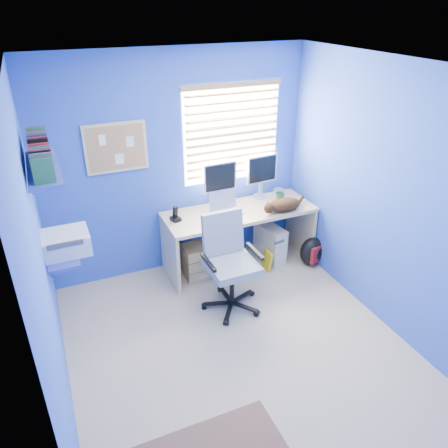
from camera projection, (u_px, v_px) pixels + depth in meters
name	position (u px, v px, depth m)	size (l,w,h in m)	color
floor	(237.00, 345.00, 4.13)	(3.00, 3.20, 0.00)	tan
ceiling	(242.00, 67.00, 2.96)	(3.00, 3.20, 0.00)	white
wall_back	(178.00, 166.00, 4.84)	(3.00, 0.01, 2.50)	blue
wall_front	(371.00, 364.00, 2.24)	(3.00, 0.01, 2.50)	blue
wall_left	(43.00, 270.00, 3.02)	(0.01, 3.20, 2.50)	blue
wall_right	(384.00, 199.00, 4.07)	(0.01, 3.20, 2.50)	blue
desk	(239.00, 238.00, 5.19)	(1.75, 0.65, 0.74)	#D0B588
laptop	(227.00, 204.00, 4.91)	(0.33, 0.26, 0.22)	silver
monitor_left	(219.00, 185.00, 4.99)	(0.40, 0.12, 0.54)	silver
monitor_right	(261.00, 176.00, 5.22)	(0.40, 0.12, 0.54)	silver
phone	(175.00, 214.00, 4.75)	(0.09, 0.11, 0.17)	black
mug	(280.00, 197.00, 5.23)	(0.10, 0.09, 0.10)	#276032
cd_spindle	(279.00, 192.00, 5.40)	(0.13, 0.13, 0.07)	silver
cat	(284.00, 205.00, 4.98)	(0.41, 0.22, 0.15)	black
tower_pc	(270.00, 243.00, 5.38)	(0.19, 0.44, 0.45)	beige
drawer_boxes	(199.00, 260.00, 5.07)	(0.35, 0.28, 0.41)	tan
yellow_book	(267.00, 260.00, 5.22)	(0.03, 0.17, 0.24)	yellow
backpack	(312.00, 251.00, 5.29)	(0.31, 0.23, 0.36)	black
office_chair	(230.00, 274.00, 4.50)	(0.60, 0.60, 1.01)	black
window_blinds	(232.00, 134.00, 4.91)	(1.15, 0.05, 1.10)	white
corkboard	(116.00, 148.00, 4.46)	(0.64, 0.02, 0.52)	#D0B588
wall_shelves	(52.00, 201.00, 3.59)	(0.42, 0.90, 1.05)	#3445AA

